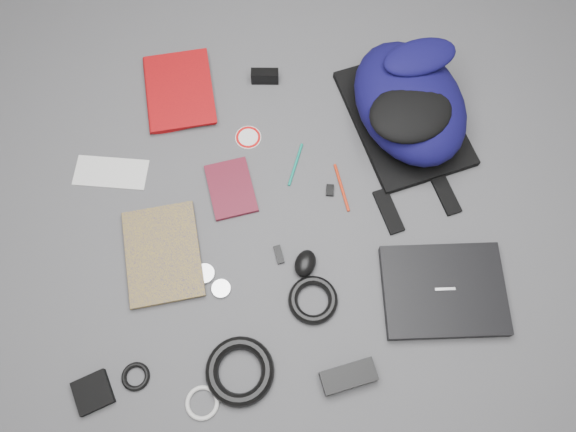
{
  "coord_description": "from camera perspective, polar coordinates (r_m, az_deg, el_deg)",
  "views": [
    {
      "loc": [
        -0.04,
        -0.59,
        1.54
      ],
      "look_at": [
        0.0,
        0.0,
        0.02
      ],
      "focal_mm": 35.0,
      "sensor_mm": 36.0,
      "label": 1
    }
  ],
  "objects": [
    {
      "name": "power_cord_coil",
      "position": [
        1.54,
        -4.92,
        -15.43
      ],
      "size": [
        0.24,
        0.24,
        0.04
      ],
      "primitive_type": "torus",
      "rotation": [
        0.0,
        0.0,
        0.41
      ],
      "color": "black",
      "rests_on": "ground"
    },
    {
      "name": "cable_coil",
      "position": [
        1.57,
        2.55,
        -8.51
      ],
      "size": [
        0.17,
        0.17,
        0.03
      ],
      "primitive_type": "torus",
      "rotation": [
        0.0,
        0.0,
        -0.32
      ],
      "color": "black",
      "rests_on": "ground"
    },
    {
      "name": "pouch",
      "position": [
        1.62,
        -19.2,
        -16.58
      ],
      "size": [
        0.12,
        0.12,
        0.02
      ],
      "primitive_type": "cube",
      "rotation": [
        0.0,
        0.0,
        0.37
      ],
      "color": "black",
      "rests_on": "ground"
    },
    {
      "name": "id_badge",
      "position": [
        1.69,
        -6.62,
        1.88
      ],
      "size": [
        0.06,
        0.08,
        0.0
      ],
      "primitive_type": "cube",
      "rotation": [
        0.0,
        0.0,
        0.07
      ],
      "color": "blue",
      "rests_on": "ground"
    },
    {
      "name": "usb_black",
      "position": [
        1.61,
        -0.93,
        -3.94
      ],
      "size": [
        0.03,
        0.06,
        0.01
      ],
      "primitive_type": "cube",
      "rotation": [
        0.0,
        0.0,
        0.19
      ],
      "color": "black",
      "rests_on": "ground"
    },
    {
      "name": "pen_red",
      "position": [
        1.69,
        5.47,
        2.9
      ],
      "size": [
        0.04,
        0.16,
        0.01
      ],
      "primitive_type": "cylinder",
      "rotation": [
        1.57,
        0.0,
        0.17
      ],
      "color": "#B9280E",
      "rests_on": "ground"
    },
    {
      "name": "dvd_case",
      "position": [
        1.69,
        -5.81,
        2.8
      ],
      "size": [
        0.16,
        0.2,
        0.01
      ],
      "primitive_type": "cube",
      "rotation": [
        0.0,
        0.0,
        0.18
      ],
      "color": "#430D17",
      "rests_on": "ground"
    },
    {
      "name": "backpack",
      "position": [
        1.75,
        12.25,
        11.22
      ],
      "size": [
        0.45,
        0.56,
        0.2
      ],
      "primitive_type": null,
      "rotation": [
        0.0,
        0.0,
        0.26
      ],
      "color": "black",
      "rests_on": "ground"
    },
    {
      "name": "key_fob",
      "position": [
        1.69,
        4.28,
        2.62
      ],
      "size": [
        0.03,
        0.04,
        0.01
      ],
      "primitive_type": "cube",
      "rotation": [
        0.0,
        0.0,
        -0.14
      ],
      "color": "black",
      "rests_on": "ground"
    },
    {
      "name": "earbud_coil",
      "position": [
        1.6,
        -15.22,
        -15.46
      ],
      "size": [
        0.09,
        0.09,
        0.01
      ],
      "primitive_type": "torus",
      "rotation": [
        0.0,
        0.0,
        0.17
      ],
      "color": "black",
      "rests_on": "ground"
    },
    {
      "name": "compact_camera",
      "position": [
        1.86,
        -2.37,
        14.0
      ],
      "size": [
        0.09,
        0.04,
        0.05
      ],
      "primitive_type": "cube",
      "rotation": [
        0.0,
        0.0,
        -0.07
      ],
      "color": "black",
      "rests_on": "ground"
    },
    {
      "name": "power_brick",
      "position": [
        1.54,
        6.16,
        -15.9
      ],
      "size": [
        0.15,
        0.09,
        0.04
      ],
      "primitive_type": "cube",
      "rotation": [
        0.0,
        0.0,
        0.22
      ],
      "color": "black",
      "rests_on": "ground"
    },
    {
      "name": "textbook_red",
      "position": [
        1.89,
        -14.21,
        11.78
      ],
      "size": [
        0.24,
        0.31,
        0.03
      ],
      "primitive_type": "imported",
      "rotation": [
        0.0,
        0.0,
        0.11
      ],
      "color": "maroon",
      "rests_on": "ground"
    },
    {
      "name": "laptop",
      "position": [
        1.63,
        15.53,
        -7.3
      ],
      "size": [
        0.34,
        0.27,
        0.03
      ],
      "primitive_type": "cube",
      "rotation": [
        0.0,
        0.0,
        -0.03
      ],
      "color": "black",
      "rests_on": "ground"
    },
    {
      "name": "headphone_left",
      "position": [
        1.59,
        -6.8,
        -7.35
      ],
      "size": [
        0.05,
        0.05,
        0.01
      ],
      "primitive_type": "cylinder",
      "rotation": [
        0.0,
        0.0,
        0.02
      ],
      "color": "silver",
      "rests_on": "ground"
    },
    {
      "name": "mouse",
      "position": [
        1.59,
        1.76,
        -4.84
      ],
      "size": [
        0.09,
        0.1,
        0.04
      ],
      "primitive_type": "ellipsoid",
      "rotation": [
        0.0,
        0.0,
        -0.4
      ],
      "color": "black",
      "rests_on": "ground"
    },
    {
      "name": "sticker_disc",
      "position": [
        1.77,
        -4.06,
        7.97
      ],
      "size": [
        0.1,
        0.1,
        0.0
      ],
      "primitive_type": "cylinder",
      "rotation": [
        0.0,
        0.0,
        -0.28
      ],
      "color": "white",
      "rests_on": "ground"
    },
    {
      "name": "comic_book",
      "position": [
        1.67,
        -16.14,
        -4.38
      ],
      "size": [
        0.24,
        0.31,
        0.02
      ],
      "primitive_type": "imported",
      "rotation": [
        0.0,
        0.0,
        0.12
      ],
      "color": "#C3A10D",
      "rests_on": "ground"
    },
    {
      "name": "ground",
      "position": [
        1.65,
        0.0,
        -0.25
      ],
      "size": [
        4.0,
        4.0,
        0.0
      ],
      "primitive_type": "plane",
      "color": "#4F4F51",
      "rests_on": "ground"
    },
    {
      "name": "pen_teal",
      "position": [
        1.72,
        0.77,
        5.26
      ],
      "size": [
        0.06,
        0.14,
        0.01
      ],
      "primitive_type": "cylinder",
      "rotation": [
        1.57,
        0.0,
        -0.35
      ],
      "color": "#0D7762",
      "rests_on": "ground"
    },
    {
      "name": "headphone_right",
      "position": [
        1.61,
        -8.47,
        -5.83
      ],
      "size": [
        0.06,
        0.06,
        0.01
      ],
      "primitive_type": "cylinder",
      "rotation": [
        0.0,
        0.0,
        0.06
      ],
      "color": "#AFAEB1",
      "rests_on": "ground"
    },
    {
      "name": "white_cable_coil",
      "position": [
        1.56,
        -8.71,
        -18.26
      ],
      "size": [
        0.11,
        0.11,
        0.01
      ],
      "primitive_type": "torus",
      "rotation": [
        0.0,
        0.0,
        0.25
      ],
      "color": "beige",
      "rests_on": "ground"
    },
    {
      "name": "envelope",
      "position": [
        1.79,
        -17.54,
        4.24
      ],
      "size": [
        0.23,
        0.13,
        0.0
      ],
      "primitive_type": "cube",
      "rotation": [
        0.0,
        0.0,
        -0.15
      ],
      "color": "silver",
      "rests_on": "ground"
    }
  ]
}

